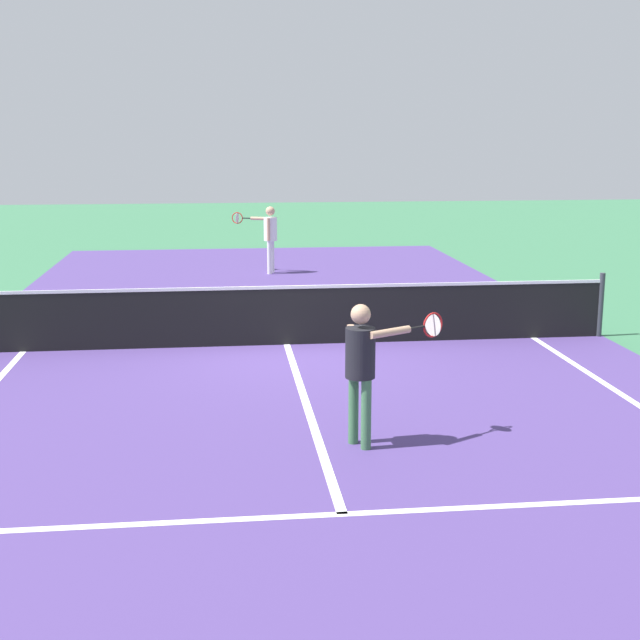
{
  "coord_description": "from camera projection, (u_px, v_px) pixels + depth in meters",
  "views": [
    {
      "loc": [
        -1.01,
        -13.45,
        3.29
      ],
      "look_at": [
        0.21,
        -2.82,
        1.0
      ],
      "focal_mm": 48.49,
      "sensor_mm": 36.0,
      "label": 1
    }
  ],
  "objects": [
    {
      "name": "ground_plane",
      "position": [
        287.0,
        345.0,
        13.87
      ],
      "size": [
        60.0,
        60.0,
        0.0
      ],
      "primitive_type": "plane",
      "color": "#38724C"
    },
    {
      "name": "court_surface_inbounds",
      "position": [
        287.0,
        345.0,
        13.87
      ],
      "size": [
        10.62,
        24.4,
        0.0
      ],
      "primitive_type": "cube",
      "color": "#4C387A",
      "rests_on": "ground_plane"
    },
    {
      "name": "line_service_near",
      "position": [
        342.0,
        514.0,
        7.65
      ],
      "size": [
        8.22,
        0.1,
        0.01
      ],
      "primitive_type": "cube",
      "color": "white",
      "rests_on": "ground_plane"
    },
    {
      "name": "line_center_service",
      "position": [
        307.0,
        405.0,
        10.76
      ],
      "size": [
        0.1,
        6.4,
        0.01
      ],
      "primitive_type": "cube",
      "color": "white",
      "rests_on": "ground_plane"
    },
    {
      "name": "net",
      "position": [
        287.0,
        315.0,
        13.77
      ],
      "size": [
        10.57,
        0.09,
        1.07
      ],
      "color": "#33383D",
      "rests_on": "ground_plane"
    },
    {
      "name": "player_near",
      "position": [
        363.0,
        359.0,
        9.16
      ],
      "size": [
        1.14,
        0.57,
        1.56
      ],
      "color": "#3F7247",
      "rests_on": "ground_plane"
    },
    {
      "name": "player_far",
      "position": [
        269.0,
        232.0,
        20.85
      ],
      "size": [
        1.08,
        0.78,
        1.62
      ],
      "color": "white",
      "rests_on": "ground_plane"
    }
  ]
}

